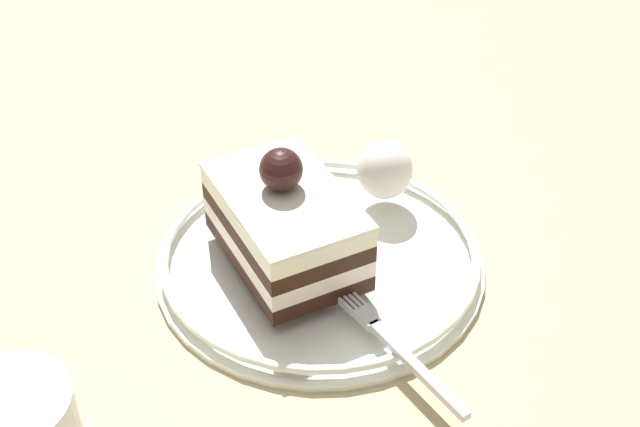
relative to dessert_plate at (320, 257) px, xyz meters
name	(u,v)px	position (x,y,z in m)	size (l,w,h in m)	color
ground_plane	(284,267)	(0.01, 0.02, -0.01)	(2.40, 2.40, 0.00)	tan
dessert_plate	(320,257)	(0.00, 0.00, 0.00)	(0.22, 0.22, 0.01)	white
cake_slice	(293,221)	(0.00, 0.02, 0.04)	(0.12, 0.09, 0.08)	black
whipped_cream_dollop	(385,169)	(0.04, -0.06, 0.03)	(0.04, 0.04, 0.04)	white
fork	(391,342)	(-0.09, -0.01, 0.01)	(0.12, 0.04, 0.00)	silver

